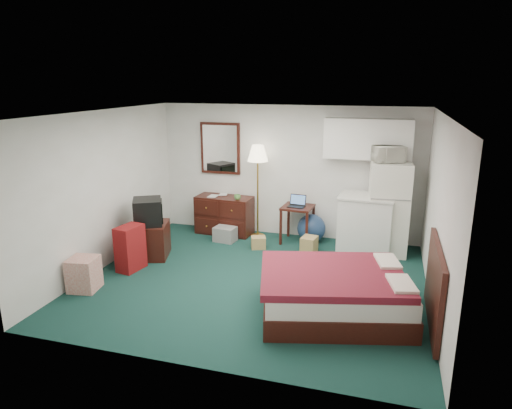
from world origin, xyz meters
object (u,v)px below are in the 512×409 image
(desk, at_px, (297,224))
(bed, at_px, (335,294))
(suitcase, at_px, (130,248))
(dresser, at_px, (224,215))
(tv_stand, at_px, (150,240))
(fridge, at_px, (388,208))
(floor_lamp, at_px, (258,192))
(kitchen_counter, at_px, (365,224))

(desk, xyz_separation_m, bed, (1.00, -2.56, -0.06))
(suitcase, bearing_deg, dresser, 79.30)
(dresser, bearing_deg, suitcase, -106.95)
(tv_stand, relative_size, suitcase, 0.88)
(dresser, height_order, tv_stand, dresser)
(desk, bearing_deg, fridge, 1.58)
(fridge, bearing_deg, dresser, 171.78)
(floor_lamp, distance_m, kitchen_counter, 2.09)
(fridge, height_order, bed, fridge)
(kitchen_counter, bearing_deg, desk, 178.18)
(dresser, distance_m, desk, 1.49)
(floor_lamp, xyz_separation_m, tv_stand, (-1.48, -1.53, -0.59))
(dresser, bearing_deg, bed, -43.06)
(desk, xyz_separation_m, kitchen_counter, (1.24, -0.12, 0.14))
(kitchen_counter, xyz_separation_m, fridge, (0.36, 0.04, 0.32))
(suitcase, bearing_deg, desk, 51.52)
(floor_lamp, relative_size, bed, 0.98)
(tv_stand, bearing_deg, dresser, 45.41)
(floor_lamp, xyz_separation_m, fridge, (2.40, -0.19, -0.08))
(desk, bearing_deg, suitcase, -134.19)
(floor_lamp, bearing_deg, tv_stand, -134.09)
(fridge, distance_m, bed, 2.60)
(floor_lamp, bearing_deg, fridge, -4.64)
(desk, relative_size, bed, 0.38)
(bed, height_order, tv_stand, tv_stand)
(dresser, relative_size, fridge, 0.68)
(desk, distance_m, suitcase, 3.05)
(dresser, bearing_deg, tv_stand, -113.48)
(fridge, height_order, tv_stand, fridge)
(kitchen_counter, relative_size, bed, 0.54)
(floor_lamp, bearing_deg, bed, -56.00)
(dresser, distance_m, tv_stand, 1.72)
(desk, relative_size, kitchen_counter, 0.71)
(kitchen_counter, xyz_separation_m, tv_stand, (-3.52, -1.30, -0.20))
(desk, bearing_deg, dresser, -179.71)
(kitchen_counter, xyz_separation_m, suitcase, (-3.53, -1.89, -0.13))
(desk, xyz_separation_m, suitcase, (-2.30, -2.01, 0.02))
(kitchen_counter, height_order, suitcase, kitchen_counter)
(dresser, xyz_separation_m, kitchen_counter, (2.72, -0.23, 0.12))
(dresser, height_order, fridge, fridge)
(floor_lamp, xyz_separation_m, kitchen_counter, (2.04, -0.23, -0.40))
(bed, relative_size, suitcase, 2.50)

